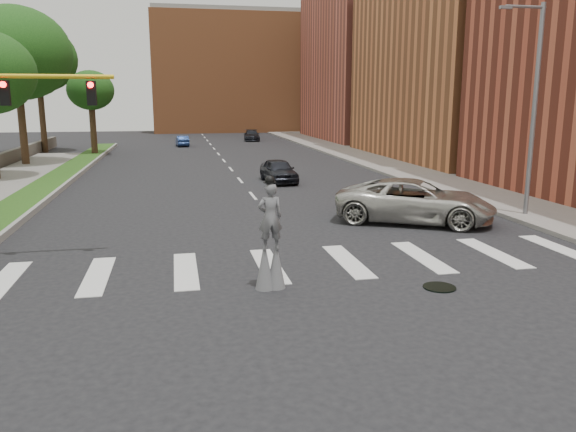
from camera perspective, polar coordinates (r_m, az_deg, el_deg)
The scene contains 17 objects.
ground_plane at distance 16.97m, azimuth 2.92°, elevation -5.79°, with size 160.00×160.00×0.00m, color black.
grass_median at distance 36.78m, azimuth -23.01°, elevation 3.05°, with size 2.00×60.00×0.25m, color #214714.
median_curb at distance 36.58m, azimuth -21.40°, elevation 3.15°, with size 0.20×60.00×0.28m, color gray.
sidewalk_right at distance 44.18m, azimuth 10.72°, elevation 5.05°, with size 5.00×90.00×0.18m, color slate.
manhole at distance 16.19m, azimuth 15.13°, elevation -7.00°, with size 0.90×0.90×0.04m, color black.
building_mid at distance 53.01m, azimuth 19.19°, elevation 18.63°, with size 16.00×22.00×24.00m, color #BB693A.
building_far at distance 74.53m, azimuth 9.44°, elevation 15.40°, with size 16.00×22.00×20.00m, color #B95744.
building_backdrop at distance 94.28m, azimuth -5.42°, elevation 14.10°, with size 26.00×14.00×18.00m, color #BB693A.
streetlight at distance 26.31m, azimuth 23.60°, elevation 10.34°, with size 2.05×0.20×9.00m.
stilt_performer at distance 15.26m, azimuth -1.82°, elevation -2.79°, with size 0.84×0.54×3.13m.
suv_crossing at distance 24.24m, azimuth 12.79°, elevation 1.50°, with size 3.03×6.56×1.82m, color #B3B1A9.
car_near at distance 35.22m, azimuth -0.96°, elevation 4.63°, with size 1.72×4.28×1.46m, color black.
car_mid at distance 63.63m, azimuth -10.69°, elevation 7.50°, with size 1.23×3.53×1.16m, color navy.
car_far at distance 71.04m, azimuth -3.70°, elevation 8.18°, with size 1.86×4.59×1.33m, color black.
tree_4 at distance 48.25m, azimuth -25.94°, elevation 14.62°, with size 8.18×8.18×11.96m.
tree_5 at distance 59.99m, azimuth -24.12°, elevation 14.35°, with size 7.35×7.35×11.99m.
tree_6 at distance 54.78m, azimuth -19.42°, elevation 11.88°, with size 4.17×4.17×7.67m.
Camera 1 is at (-4.03, -15.67, 5.12)m, focal length 35.00 mm.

